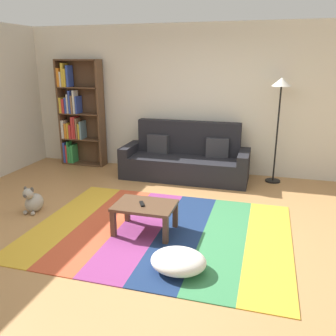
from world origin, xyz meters
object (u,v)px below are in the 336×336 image
Objects in this scene: coffee_table at (145,209)px; pouf at (178,261)px; dog at (33,201)px; standing_lamp at (280,96)px; couch at (186,159)px; tv_remote at (142,204)px; bookshelf at (77,115)px.

pouf is (0.61, -0.73, -0.19)m from coffee_table.
dog is at bearing 175.01° from coffee_table.
coffee_table is at bearing -4.99° from dog.
dog is at bearing 159.35° from pouf.
coffee_table is 0.41× the size of standing_lamp.
pouf is at bearing -20.65° from dog.
standing_lamp reaches higher than dog.
tv_remote is (-0.02, -2.27, 0.05)m from couch.
pouf is (2.94, -3.26, -0.90)m from bookshelf.
couch is at bearing 101.80° from pouf.
bookshelf is 13.87× the size of tv_remote.
coffee_table is 1.74m from dog.
dog is at bearing -129.18° from couch.
bookshelf is 5.24× the size of dog.
pouf is 3.58m from standing_lamp.
couch reaches higher than dog.
coffee_table is 3.12m from standing_lamp.
pouf is 2.50m from dog.
couch reaches higher than tv_remote.
tv_remote is (-1.57, -2.46, -1.11)m from standing_lamp.
pouf is 1.44× the size of dog.
coffee_table is 0.08m from tv_remote.
couch is 2.27m from tv_remote.
couch is 5.69× the size of dog.
bookshelf reaches higher than couch.
bookshelf is 2.60m from dog.
standing_lamp reaches higher than pouf.
couch is 1.95m from standing_lamp.
bookshelf is at bearing 132.54° from coffee_table.
tv_remote is (2.30, -2.55, -0.64)m from bookshelf.
dog reaches higher than tv_remote.
coffee_table is at bearing 129.98° from pouf.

